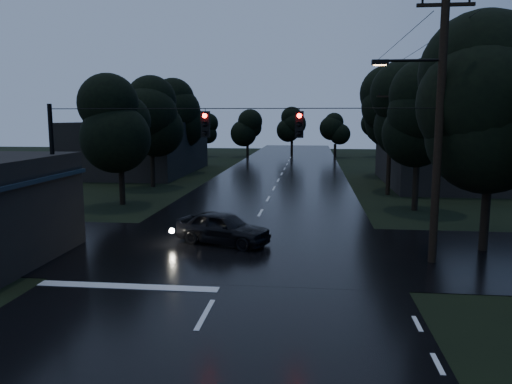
# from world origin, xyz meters

# --- Properties ---
(main_road) EXTENTS (12.00, 120.00, 0.02)m
(main_road) POSITION_xyz_m (0.00, 30.00, 0.00)
(main_road) COLOR black
(main_road) RESTS_ON ground
(cross_street) EXTENTS (60.00, 9.00, 0.02)m
(cross_street) POSITION_xyz_m (0.00, 12.00, 0.00)
(cross_street) COLOR black
(cross_street) RESTS_ON ground
(building_far_right) EXTENTS (10.00, 14.00, 4.40)m
(building_far_right) POSITION_xyz_m (14.00, 34.00, 2.20)
(building_far_right) COLOR black
(building_far_right) RESTS_ON ground
(building_far_left) EXTENTS (10.00, 16.00, 5.00)m
(building_far_left) POSITION_xyz_m (-14.00, 40.00, 2.50)
(building_far_left) COLOR black
(building_far_left) RESTS_ON ground
(utility_pole_main) EXTENTS (3.50, 0.30, 10.00)m
(utility_pole_main) POSITION_xyz_m (7.41, 11.00, 5.26)
(utility_pole_main) COLOR black
(utility_pole_main) RESTS_ON ground
(utility_pole_far) EXTENTS (2.00, 0.30, 7.50)m
(utility_pole_far) POSITION_xyz_m (8.30, 28.00, 3.88)
(utility_pole_far) COLOR black
(utility_pole_far) RESTS_ON ground
(anchor_pole_left) EXTENTS (0.18, 0.18, 6.00)m
(anchor_pole_left) POSITION_xyz_m (-7.50, 11.00, 3.00)
(anchor_pole_left) COLOR black
(anchor_pole_left) RESTS_ON ground
(span_signals) EXTENTS (15.00, 0.37, 1.12)m
(span_signals) POSITION_xyz_m (0.56, 10.99, 5.24)
(span_signals) COLOR black
(span_signals) RESTS_ON ground
(tree_corner_near) EXTENTS (4.48, 4.48, 9.44)m
(tree_corner_near) POSITION_xyz_m (10.00, 13.00, 5.99)
(tree_corner_near) COLOR black
(tree_corner_near) RESTS_ON ground
(tree_left_a) EXTENTS (3.92, 3.92, 8.26)m
(tree_left_a) POSITION_xyz_m (-9.00, 22.00, 5.24)
(tree_left_a) COLOR black
(tree_left_a) RESTS_ON ground
(tree_left_b) EXTENTS (4.20, 4.20, 8.85)m
(tree_left_b) POSITION_xyz_m (-9.60, 30.00, 5.62)
(tree_left_b) COLOR black
(tree_left_b) RESTS_ON ground
(tree_left_c) EXTENTS (4.48, 4.48, 9.44)m
(tree_left_c) POSITION_xyz_m (-10.20, 40.00, 5.99)
(tree_left_c) COLOR black
(tree_left_c) RESTS_ON ground
(tree_right_a) EXTENTS (4.20, 4.20, 8.85)m
(tree_right_a) POSITION_xyz_m (9.00, 22.00, 5.62)
(tree_right_a) COLOR black
(tree_right_a) RESTS_ON ground
(tree_right_b) EXTENTS (4.48, 4.48, 9.44)m
(tree_right_b) POSITION_xyz_m (9.60, 30.00, 5.99)
(tree_right_b) COLOR black
(tree_right_b) RESTS_ON ground
(tree_right_c) EXTENTS (4.76, 4.76, 10.03)m
(tree_right_c) POSITION_xyz_m (10.20, 40.00, 6.37)
(tree_right_c) COLOR black
(tree_right_c) RESTS_ON ground
(car) EXTENTS (4.54, 3.03, 1.43)m
(car) POSITION_xyz_m (-0.90, 12.88, 0.72)
(car) COLOR black
(car) RESTS_ON ground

